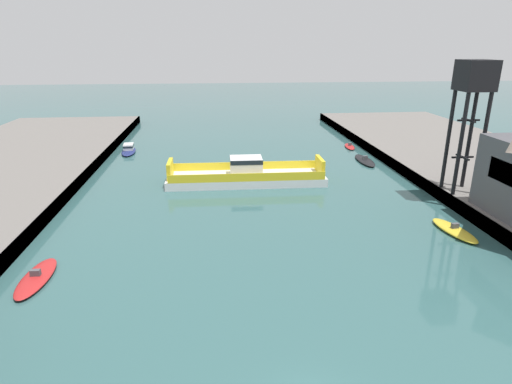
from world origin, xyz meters
TOP-DOWN VIEW (x-y plane):
  - chain_ferry at (-0.39, 39.12)m, footprint 21.60×6.16m
  - moored_boat_near_left at (19.32, 20.47)m, footprint 2.95×6.66m
  - moored_boat_near_right at (-19.68, 58.62)m, footprint 2.87×7.22m
  - moored_boat_mid_right at (-19.31, 15.07)m, footprint 2.32×6.70m
  - moored_boat_far_left at (19.69, 48.30)m, footprint 2.37×7.81m
  - moored_boat_far_right at (20.34, 58.45)m, footprint 2.21×5.32m
  - crane_tower at (24.28, 28.99)m, footprint 3.45×3.45m

SIDE VIEW (x-z plane):
  - moored_boat_far_right at x=20.34m, z-range -0.23..0.65m
  - moored_boat_mid_right at x=-19.31m, z-range -0.24..0.71m
  - moored_boat_far_left at x=19.69m, z-range -0.24..0.76m
  - moored_boat_near_left at x=19.32m, z-range -0.24..0.81m
  - moored_boat_near_right at x=-19.68m, z-range -0.19..1.28m
  - chain_ferry at x=-0.39m, z-range -0.71..2.90m
  - crane_tower at x=24.28m, z-range 5.91..20.92m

